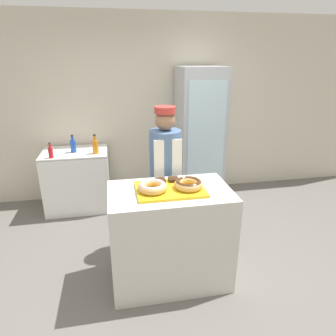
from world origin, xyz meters
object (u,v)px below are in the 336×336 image
(bottle_blue, at_px, (73,146))
(brownie_back_right, at_px, (174,179))
(serving_tray, at_px, (170,189))
(chest_freezer, at_px, (78,179))
(beverage_fridge, at_px, (200,136))
(donut_chocolate_glaze, at_px, (188,184))
(bottle_red, at_px, (51,152))
(baker_person, at_px, (165,176))
(donut_light_glaze, at_px, (153,186))
(bottle_orange, at_px, (95,146))
(brownie_back_left, at_px, (160,180))

(bottle_blue, bearing_deg, brownie_back_right, -55.08)
(serving_tray, bearing_deg, chest_freezer, 120.16)
(beverage_fridge, height_order, chest_freezer, beverage_fridge)
(donut_chocolate_glaze, distance_m, bottle_red, 2.11)
(baker_person, bearing_deg, bottle_blue, 134.66)
(serving_tray, distance_m, bottle_red, 1.98)
(donut_light_glaze, relative_size, bottle_orange, 0.98)
(donut_light_glaze, bearing_deg, donut_chocolate_glaze, 0.00)
(bottle_red, height_order, bottle_blue, bottle_blue)
(donut_chocolate_glaze, height_order, brownie_back_right, donut_chocolate_glaze)
(donut_chocolate_glaze, distance_m, bottle_blue, 2.10)
(bottle_red, distance_m, bottle_blue, 0.33)
(brownie_back_right, height_order, chest_freezer, brownie_back_right)
(serving_tray, height_order, beverage_fridge, beverage_fridge)
(bottle_red, bearing_deg, serving_tray, -49.52)
(beverage_fridge, bearing_deg, baker_person, -122.44)
(donut_light_glaze, xyz_separation_m, brownie_back_left, (0.10, 0.18, -0.03))
(brownie_back_left, bearing_deg, bottle_red, 132.08)
(brownie_back_left, height_order, brownie_back_right, same)
(donut_light_glaze, xyz_separation_m, bottle_blue, (-0.86, 1.73, -0.07))
(bottle_red, distance_m, bottle_orange, 0.57)
(serving_tray, bearing_deg, bottle_blue, 120.90)
(baker_person, relative_size, beverage_fridge, 0.82)
(chest_freezer, bearing_deg, donut_light_glaze, -64.34)
(chest_freezer, height_order, bottle_orange, bottle_orange)
(serving_tray, bearing_deg, brownie_back_left, 112.60)
(bottle_blue, bearing_deg, bottle_red, -142.32)
(bottle_orange, bearing_deg, beverage_fridge, 5.71)
(donut_chocolate_glaze, height_order, bottle_orange, bottle_orange)
(brownie_back_right, xyz_separation_m, bottle_blue, (-1.08, 1.55, -0.05))
(brownie_back_left, distance_m, beverage_fridge, 1.80)
(brownie_back_right, height_order, bottle_orange, bottle_orange)
(brownie_back_right, distance_m, bottle_red, 1.91)
(donut_chocolate_glaze, distance_m, bottle_orange, 1.85)
(donut_chocolate_glaze, xyz_separation_m, brownie_back_right, (-0.10, 0.18, -0.03))
(bottle_red, bearing_deg, brownie_back_left, -47.92)
(beverage_fridge, relative_size, bottle_blue, 8.06)
(serving_tray, height_order, brownie_back_left, brownie_back_left)
(serving_tray, distance_m, brownie_back_right, 0.17)
(donut_chocolate_glaze, height_order, brownie_back_left, donut_chocolate_glaze)
(beverage_fridge, bearing_deg, serving_tray, -114.40)
(serving_tray, relative_size, bottle_red, 3.00)
(beverage_fridge, bearing_deg, chest_freezer, 179.79)
(donut_chocolate_glaze, height_order, baker_person, baker_person)
(bottle_red, bearing_deg, brownie_back_right, -45.09)
(donut_chocolate_glaze, xyz_separation_m, baker_person, (-0.09, 0.63, -0.17))
(bottle_orange, bearing_deg, donut_light_glaze, -71.05)
(serving_tray, xyz_separation_m, donut_chocolate_glaze, (0.16, -0.03, 0.05))
(baker_person, height_order, beverage_fridge, beverage_fridge)
(serving_tray, bearing_deg, donut_chocolate_glaze, -10.29)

